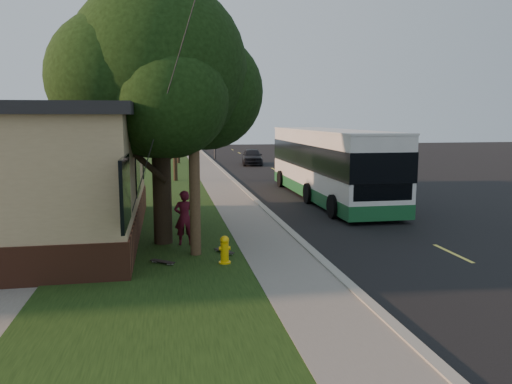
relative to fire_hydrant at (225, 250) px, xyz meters
The scene contains 16 objects.
ground 2.64m from the fire_hydrant, ahead, with size 120.00×120.00×0.00m, color black.
road 11.99m from the fire_hydrant, 56.58° to the left, with size 8.00×80.00×0.01m, color black.
curb 10.34m from the fire_hydrant, 75.43° to the left, with size 0.25×80.00×0.12m, color gray.
sidewalk 10.13m from the fire_hydrant, 80.91° to the left, with size 2.00×80.00×0.08m, color slate.
grass_verge 10.19m from the fire_hydrant, 100.76° to the left, with size 5.00×80.00×0.07m, color black.
fire_hydrant is the anchor object (origin of this frame).
utility_pole 4.37m from the fire_hydrant, 125.38° to the left, with size 2.86×3.21×9.07m.
leafy_tree 5.65m from the fire_hydrant, 120.67° to the left, with size 6.30×6.00×7.80m.
bare_tree_near 18.10m from the fire_hydrant, 92.86° to the left, with size 1.38×1.21×4.31m.
bare_tree_far 30.04m from the fire_hydrant, 90.76° to the left, with size 1.38×1.21×4.03m.
traffic_signal 34.25m from the fire_hydrant, 84.79° to the left, with size 0.18×0.22×5.50m.
transit_bus 11.78m from the fire_hydrant, 58.20° to the left, with size 2.83×12.28×3.32m.
skateboarder 2.40m from the fire_hydrant, 114.14° to the left, with size 0.60×0.40×1.66m, color #52101F.
skateboard_main 1.06m from the fire_hydrant, 84.33° to the left, with size 0.54×0.74×0.07m.
skateboard_spare 1.67m from the fire_hydrant, behind, with size 0.67×0.59×0.07m.
distant_car 28.76m from the fire_hydrant, 78.72° to the left, with size 1.61×4.01×1.37m, color black.
Camera 1 is at (-4.06, -12.70, 3.87)m, focal length 35.00 mm.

